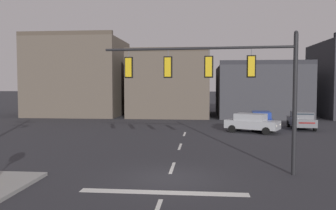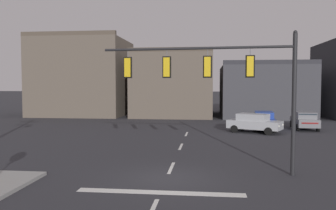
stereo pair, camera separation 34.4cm
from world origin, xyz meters
name	(u,v)px [view 1 (the left image)]	position (x,y,z in m)	size (l,w,h in m)	color
ground_plane	(168,179)	(0.00, 0.00, 0.00)	(400.00, 400.00, 0.00)	#2B2B30
stop_bar_paint	(163,192)	(0.00, -2.00, 0.00)	(6.40, 0.50, 0.01)	silver
lane_centreline	(172,168)	(0.00, 2.00, 0.00)	(0.16, 26.40, 0.01)	silver
signal_mast_near_side	(223,75)	(2.40, 1.47, 4.49)	(8.91, 0.95, 6.46)	black
car_lot_nearside	(252,122)	(5.64, 15.46, 0.86)	(4.74, 3.55, 1.61)	#9EA0A5
car_lot_middle	(261,120)	(6.83, 17.95, 0.86)	(2.25, 4.58, 1.61)	navy
car_lot_farside	(301,120)	(10.50, 18.36, 0.86)	(2.09, 4.53, 1.61)	slate
building_row	(214,83)	(2.99, 31.91, 4.31)	(48.28, 13.19, 10.48)	brown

